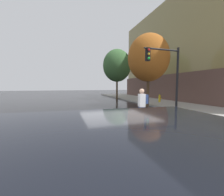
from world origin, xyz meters
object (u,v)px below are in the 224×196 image
(traffic_light_near, at_px, (167,69))
(street_tree_mid, at_px, (117,66))
(manhole_cover, at_px, (167,171))
(fire_hydrant, at_px, (160,98))
(cyclist, at_px, (141,108))
(street_tree_near, at_px, (148,58))

(traffic_light_near, height_order, street_tree_mid, street_tree_mid)
(manhole_cover, relative_size, traffic_light_near, 0.15)
(fire_hydrant, relative_size, street_tree_mid, 0.12)
(manhole_cover, bearing_deg, traffic_light_near, 52.78)
(manhole_cover, relative_size, cyclist, 0.38)
(manhole_cover, bearing_deg, street_tree_mid, 73.79)
(cyclist, height_order, street_tree_near, street_tree_near)
(traffic_light_near, xyz_separation_m, street_tree_mid, (0.87, 11.44, 1.71))
(traffic_light_near, bearing_deg, manhole_cover, -127.22)
(manhole_cover, xyz_separation_m, traffic_light_near, (3.98, 5.25, 2.86))
(cyclist, relative_size, fire_hydrant, 2.17)
(cyclist, xyz_separation_m, traffic_light_near, (2.83, 1.96, 2.02))
(manhole_cover, xyz_separation_m, cyclist, (1.16, 3.28, 0.84))
(traffic_light_near, height_order, street_tree_near, street_tree_near)
(street_tree_near, bearing_deg, street_tree_mid, 89.93)
(cyclist, bearing_deg, fire_hydrant, 49.57)
(manhole_cover, height_order, fire_hydrant, fire_hydrant)
(fire_hydrant, distance_m, street_tree_mid, 7.76)
(fire_hydrant, bearing_deg, traffic_light_near, -122.40)
(traffic_light_near, bearing_deg, street_tree_near, 76.28)
(cyclist, bearing_deg, street_tree_mid, 74.60)
(manhole_cover, height_order, street_tree_near, street_tree_near)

